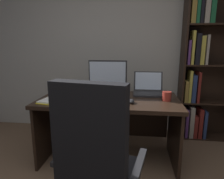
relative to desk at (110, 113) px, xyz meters
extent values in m
cube|color=#B2ADA3|center=(0.09, 0.88, 0.72)|extent=(5.03, 0.12, 2.50)
cube|color=black|center=(0.00, -0.08, 0.18)|extent=(1.53, 0.77, 0.04)
cube|color=black|center=(-0.73, -0.08, -0.19)|extent=(0.03, 0.71, 0.69)
cube|color=black|center=(0.73, -0.08, -0.19)|extent=(0.03, 0.71, 0.69)
cube|color=black|center=(0.00, 0.28, -0.15)|extent=(1.41, 0.03, 0.49)
cube|color=black|center=(0.93, 0.65, 0.52)|extent=(0.02, 0.29, 2.10)
cube|color=black|center=(1.30, 0.79, 0.52)|extent=(0.78, 0.01, 2.10)
cube|color=black|center=(1.30, 0.65, -0.52)|extent=(0.73, 0.27, 0.02)
cube|color=black|center=(0.97, 0.62, -0.31)|extent=(0.03, 0.21, 0.40)
cube|color=#512D66|center=(1.02, 0.61, -0.31)|extent=(0.04, 0.20, 0.41)
cube|color=gray|center=(1.09, 0.62, -0.29)|extent=(0.06, 0.21, 0.45)
cube|color=maroon|center=(1.14, 0.61, -0.35)|extent=(0.05, 0.20, 0.32)
cube|color=maroon|center=(1.21, 0.62, -0.30)|extent=(0.05, 0.21, 0.42)
cube|color=navy|center=(1.27, 0.60, -0.31)|extent=(0.04, 0.18, 0.39)
cube|color=black|center=(1.30, 0.65, 0.00)|extent=(0.73, 0.27, 0.02)
cube|color=olive|center=(0.98, 0.62, 0.16)|extent=(0.04, 0.20, 0.29)
cube|color=gold|center=(1.02, 0.61, 0.23)|extent=(0.03, 0.19, 0.44)
cube|color=navy|center=(1.08, 0.62, 0.20)|extent=(0.05, 0.21, 0.38)
cube|color=maroon|center=(1.14, 0.63, 0.22)|extent=(0.03, 0.22, 0.42)
cube|color=black|center=(1.30, 0.65, 0.52)|extent=(0.73, 0.27, 0.02)
cube|color=#512D66|center=(0.97, 0.63, 0.69)|extent=(0.03, 0.22, 0.31)
cube|color=gold|center=(1.02, 0.60, 0.74)|extent=(0.03, 0.17, 0.43)
cube|color=black|center=(1.08, 0.62, 0.73)|extent=(0.06, 0.21, 0.40)
cube|color=gold|center=(1.14, 0.60, 0.71)|extent=(0.05, 0.17, 0.37)
cube|color=gray|center=(1.19, 0.61, 0.72)|extent=(0.03, 0.19, 0.38)
cube|color=black|center=(1.30, 0.65, 1.04)|extent=(0.73, 0.27, 0.02)
cube|color=olive|center=(0.99, 0.63, 1.19)|extent=(0.06, 0.23, 0.29)
cube|color=#195633|center=(1.04, 0.63, 1.20)|extent=(0.04, 0.23, 0.31)
cube|color=black|center=(1.09, 0.60, 1.22)|extent=(0.04, 0.18, 0.34)
cube|color=gray|center=(1.15, 0.62, 1.25)|extent=(0.06, 0.21, 0.40)
cube|color=#195633|center=(1.21, 0.61, 1.25)|extent=(0.06, 0.19, 0.41)
cube|color=black|center=(0.06, -0.90, -0.15)|extent=(0.58, 0.56, 0.07)
cube|color=black|center=(0.02, -1.10, 0.23)|extent=(0.49, 0.19, 0.69)
cube|color=#232326|center=(-0.22, -0.85, -0.02)|extent=(0.12, 0.39, 0.04)
cube|color=#232326|center=(0.33, -0.95, -0.02)|extent=(0.12, 0.39, 0.04)
cube|color=#232326|center=(-0.05, 0.18, 0.21)|extent=(0.22, 0.16, 0.02)
cylinder|color=#232326|center=(-0.05, 0.18, 0.27)|extent=(0.04, 0.04, 0.09)
cube|color=#232326|center=(-0.05, 0.19, 0.46)|extent=(0.47, 0.02, 0.29)
cube|color=silver|center=(-0.05, 0.17, 0.46)|extent=(0.44, 0.00, 0.26)
cube|color=#232326|center=(0.45, 0.14, 0.21)|extent=(0.35, 0.25, 0.02)
cube|color=#2D2D30|center=(0.45, 0.12, 0.22)|extent=(0.30, 0.14, 0.00)
cube|color=#232326|center=(0.45, 0.30, 0.34)|extent=(0.35, 0.08, 0.23)
cube|color=silver|center=(0.45, 0.30, 0.34)|extent=(0.32, 0.07, 0.21)
cube|color=#232326|center=(-0.05, -0.23, 0.21)|extent=(0.42, 0.15, 0.02)
ellipsoid|color=#232326|center=(0.25, -0.23, 0.22)|extent=(0.06, 0.10, 0.04)
cube|color=#232326|center=(-0.48, 0.16, 0.21)|extent=(0.14, 0.12, 0.01)
cube|color=#232326|center=(-0.48, 0.11, 0.22)|extent=(0.29, 0.01, 0.01)
cube|color=yellow|center=(-0.48, 0.25, 0.27)|extent=(0.33, 0.19, 0.09)
cube|color=silver|center=(-0.48, 0.25, 0.28)|extent=(0.30, 0.17, 0.08)
cube|color=yellow|center=(-0.58, -0.26, 0.21)|extent=(0.26, 0.31, 0.01)
cube|color=yellow|center=(-0.36, -0.30, 0.21)|extent=(0.26, 0.31, 0.01)
cube|color=silver|center=(-0.58, -0.26, 0.22)|extent=(0.25, 0.29, 0.02)
cube|color=silver|center=(-0.36, -0.30, 0.22)|extent=(0.25, 0.29, 0.02)
cylinder|color=#B7B7BC|center=(-0.47, -0.28, 0.21)|extent=(0.06, 0.25, 0.02)
cube|color=silver|center=(-0.29, -0.11, 0.21)|extent=(0.15, 0.21, 0.01)
cylinder|color=maroon|center=(-0.27, -0.11, 0.22)|extent=(0.14, 0.01, 0.01)
cylinder|color=maroon|center=(0.62, -0.09, 0.25)|extent=(0.10, 0.10, 0.10)
camera|label=1|loc=(0.30, -2.20, 0.78)|focal=32.10mm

